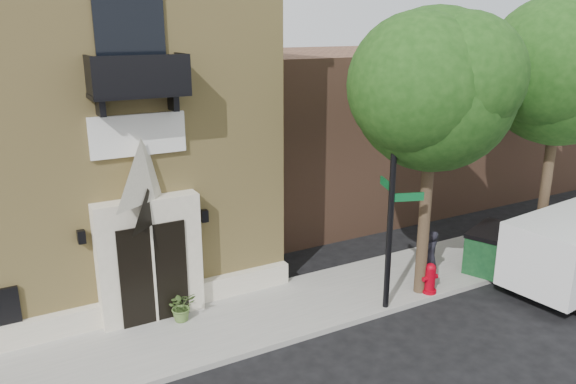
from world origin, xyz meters
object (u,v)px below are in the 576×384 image
Objects in this scene: fire_hydrant at (430,278)px; dumpster at (492,248)px; street_sign at (392,201)px; pedestrian_near at (430,256)px.

dumpster reaches higher than fire_hydrant.
dumpster is (2.84, 0.35, 0.21)m from fire_hydrant.
fire_hydrant is at bearing 20.96° from street_sign.
dumpster is 2.34m from pedestrian_near.
fire_hydrant is (1.57, 0.04, -2.55)m from street_sign.
pedestrian_near is at bearing 48.38° from fire_hydrant.
pedestrian_near is (-2.33, 0.22, 0.13)m from dumpster.
pedestrian_near reaches higher than dumpster.
street_sign reaches higher than pedestrian_near.
street_sign is at bearing 163.17° from dumpster.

